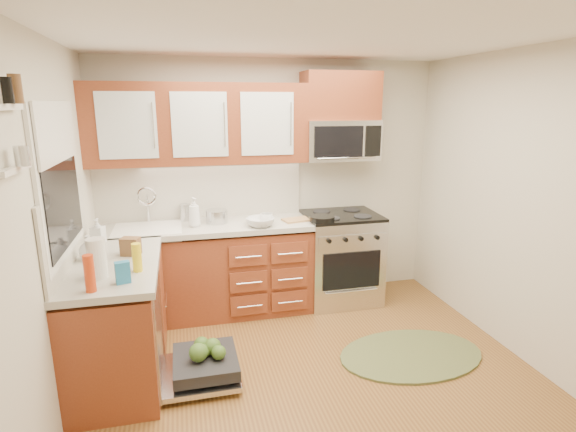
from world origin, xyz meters
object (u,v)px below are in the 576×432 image
object	(u,v)px
sink	(149,241)
cup	(266,218)
stock_pot	(217,216)
microwave	(340,140)
bowl_b	(260,222)
cutting_board	(297,220)
upper_cabinets	(199,124)
paper_towel_roll	(97,258)
bowl_a	(259,222)
dishwasher	(200,368)
skillet	(322,218)
range	(340,257)
rug	(411,355)

from	to	relation	value
sink	cup	bearing A→B (deg)	-4.01
stock_pot	cup	world-z (taller)	stock_pot
microwave	bowl_b	xyz separation A→B (m)	(-0.89, -0.30, -0.73)
stock_pot	cutting_board	xyz separation A→B (m)	(0.78, -0.11, -0.05)
upper_cabinets	paper_towel_roll	world-z (taller)	upper_cabinets
bowl_a	upper_cabinets	bearing A→B (deg)	154.07
microwave	cup	size ratio (longest dim) A/B	5.99
sink	stock_pot	bearing A→B (deg)	5.63
microwave	stock_pot	world-z (taller)	microwave
microwave	paper_towel_roll	size ratio (longest dim) A/B	2.79
dishwasher	bowl_a	bearing A→B (deg)	57.61
sink	skillet	xyz separation A→B (m)	(1.65, -0.19, 0.17)
range	cup	bearing A→B (deg)	-173.78
paper_towel_roll	cup	bearing A→B (deg)	38.87
paper_towel_roll	upper_cabinets	bearing A→B (deg)	59.92
bowl_a	range	bearing A→B (deg)	6.75
sink	skillet	world-z (taller)	skillet
stock_pot	bowl_a	distance (m)	0.42
sink	cup	distance (m)	1.14
upper_cabinets	cutting_board	world-z (taller)	upper_cabinets
microwave	cup	bearing A→B (deg)	-165.59
rug	paper_towel_roll	bearing A→B (deg)	179.47
sink	cutting_board	xyz separation A→B (m)	(1.43, -0.05, 0.13)
microwave	stock_pot	xyz separation A→B (m)	(-1.28, -0.07, -0.71)
sink	stock_pot	world-z (taller)	stock_pot
sink	rug	distance (m)	2.57
upper_cabinets	skillet	bearing A→B (deg)	-17.23
dishwasher	paper_towel_roll	bearing A→B (deg)	-174.52
cutting_board	bowl_a	xyz separation A→B (m)	(-0.39, -0.05, 0.02)
microwave	skillet	distance (m)	0.84
upper_cabinets	paper_towel_roll	bearing A→B (deg)	-120.08
upper_cabinets	stock_pot	bearing A→B (deg)	-35.82
microwave	cup	world-z (taller)	microwave
dishwasher	bowl_b	distance (m)	1.44
range	bowl_a	xyz separation A→B (m)	(-0.89, -0.11, 0.48)
dishwasher	rug	xyz separation A→B (m)	(1.74, -0.08, -0.09)
range	dishwasher	distance (m)	1.95
sink	cutting_board	world-z (taller)	cutting_board
sink	cup	xyz separation A→B (m)	(1.12, -0.08, 0.18)
paper_towel_roll	cup	world-z (taller)	paper_towel_roll
sink	rug	size ratio (longest dim) A/B	0.50
range	stock_pot	world-z (taller)	stock_pot
cutting_board	paper_towel_roll	world-z (taller)	paper_towel_roll
bowl_b	stock_pot	bearing A→B (deg)	149.15
sink	paper_towel_roll	world-z (taller)	paper_towel_roll
upper_cabinets	cutting_board	distance (m)	1.32
upper_cabinets	cutting_board	bearing A→B (deg)	-12.62
rug	skillet	size ratio (longest dim) A/B	5.04
upper_cabinets	skillet	xyz separation A→B (m)	(1.12, -0.35, -0.90)
upper_cabinets	sink	bearing A→B (deg)	-163.55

